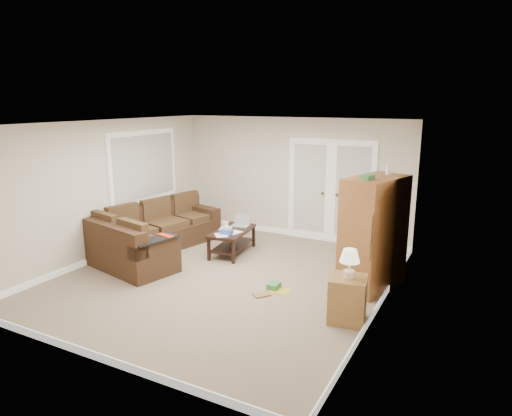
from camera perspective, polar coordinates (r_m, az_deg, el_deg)
The scene contains 17 objects.
floor at distance 7.57m, azimuth -3.92°, elevation -8.72°, with size 5.50×5.50×0.00m, color gray.
ceiling at distance 7.02m, azimuth -4.24°, elevation 10.55°, with size 5.00×5.50×0.02m, color white.
wall_left at distance 8.74m, azimuth -18.18°, elevation 2.21°, with size 0.02×5.50×2.50m, color silver.
wall_right at distance 6.29m, azimuth 15.74°, elevation -1.80°, with size 0.02×5.50×2.50m, color silver.
wall_back at distance 9.60m, azimuth 4.57°, elevation 3.78°, with size 5.00×0.02×2.50m, color silver.
wall_front at distance 5.15m, azimuth -20.39°, elevation -5.49°, with size 5.00×0.02×2.50m, color silver.
baseboards at distance 7.55m, azimuth -3.92°, elevation -8.36°, with size 5.00×5.50×0.10m, color white, non-canonical shape.
french_doors at distance 9.31m, azimuth 9.28°, elevation 2.00°, with size 1.80×0.05×2.13m.
window_left at distance 9.38m, azimuth -13.81°, elevation 5.07°, with size 0.05×1.92×1.42m.
sectional_sofa at distance 8.78m, azimuth -13.22°, elevation -3.63°, with size 1.96×3.05×0.84m.
coffee_table at distance 8.66m, azimuth -2.93°, elevation -4.05°, with size 0.71×1.19×0.77m.
tv_armoire at distance 7.16m, azimuth 14.47°, elevation -3.00°, with size 0.88×1.21×1.86m.
side_cabinet at distance 6.17m, azimuth 11.41°, elevation -10.67°, with size 0.53×0.53×0.99m.
space_heater at distance 8.97m, azimuth 16.46°, elevation -4.69°, with size 0.12×0.10×0.29m, color white.
floor_magazine at distance 7.07m, azimuth 3.05°, elevation -10.31°, with size 0.31×0.24×0.01m, color gold.
floor_greenbox at distance 7.15m, azimuth 2.25°, elevation -9.69°, with size 0.16×0.21×0.08m, color #397E49.
floor_book at distance 7.00m, azimuth 0.38°, elevation -10.50°, with size 0.18×0.25×0.02m, color brown.
Camera 1 is at (3.69, -5.96, 2.84)m, focal length 32.00 mm.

